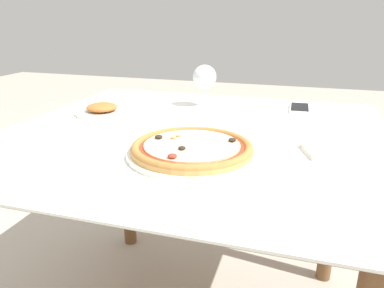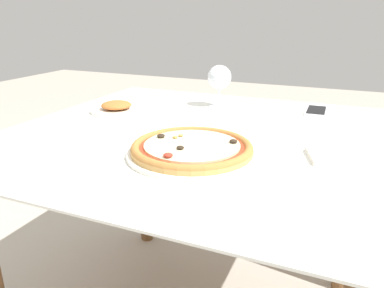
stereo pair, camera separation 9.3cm
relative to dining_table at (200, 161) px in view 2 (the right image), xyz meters
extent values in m
cube|color=brown|center=(0.00, 0.00, 0.07)|extent=(1.04, 0.97, 0.04)
cube|color=silver|center=(0.00, 0.00, 0.09)|extent=(1.14, 1.07, 0.01)
cylinder|color=brown|center=(-0.46, 0.43, -0.30)|extent=(0.06, 0.06, 0.71)
cylinder|color=brown|center=(0.46, 0.43, -0.30)|extent=(0.06, 0.06, 0.71)
cylinder|color=white|center=(0.05, -0.19, 0.10)|extent=(0.33, 0.33, 0.01)
cylinder|color=tan|center=(0.05, -0.19, 0.11)|extent=(0.31, 0.31, 0.01)
torus|color=#B27538|center=(0.05, -0.19, 0.11)|extent=(0.31, 0.31, 0.02)
cylinder|color=#BC381E|center=(0.05, -0.19, 0.11)|extent=(0.26, 0.26, 0.00)
cylinder|color=beige|center=(0.05, -0.19, 0.12)|extent=(0.24, 0.24, 0.00)
ellipsoid|color=#2D2319|center=(0.04, -0.23, 0.13)|extent=(0.02, 0.02, 0.01)
ellipsoid|color=#BC9342|center=(-0.01, -0.16, 0.12)|extent=(0.01, 0.01, 0.01)
ellipsoid|color=#A83323|center=(0.04, -0.29, 0.13)|extent=(0.02, 0.02, 0.01)
ellipsoid|color=#2D2319|center=(0.14, -0.14, 0.13)|extent=(0.02, 0.02, 0.01)
ellipsoid|color=#BC9342|center=(0.00, -0.14, 0.12)|extent=(0.01, 0.01, 0.01)
ellipsoid|color=#2D2319|center=(-0.04, -0.17, 0.13)|extent=(0.02, 0.02, 0.01)
cube|color=silver|center=(-0.28, -0.14, 0.09)|extent=(0.02, 0.11, 0.00)
cube|color=silver|center=(-0.28, -0.08, 0.09)|extent=(0.02, 0.01, 0.00)
cube|color=silver|center=(-0.29, -0.05, 0.09)|extent=(0.01, 0.05, 0.00)
cube|color=silver|center=(-0.29, -0.05, 0.09)|extent=(0.01, 0.05, 0.00)
cube|color=silver|center=(-0.28, -0.05, 0.09)|extent=(0.01, 0.05, 0.00)
cube|color=silver|center=(-0.27, -0.05, 0.09)|extent=(0.01, 0.05, 0.00)
cylinder|color=silver|center=(-0.06, 0.33, 0.09)|extent=(0.07, 0.07, 0.00)
cylinder|color=silver|center=(-0.06, 0.33, 0.13)|extent=(0.01, 0.01, 0.07)
sphere|color=silver|center=(-0.06, 0.33, 0.20)|extent=(0.09, 0.09, 0.09)
cube|color=white|center=(0.29, 0.38, 0.10)|extent=(0.07, 0.15, 0.01)
cube|color=black|center=(0.29, 0.38, 0.10)|extent=(0.07, 0.13, 0.00)
cylinder|color=white|center=(-0.37, 0.11, 0.10)|extent=(0.19, 0.19, 0.01)
ellipsoid|color=#BC662D|center=(-0.37, 0.11, 0.12)|extent=(0.11, 0.11, 0.03)
cube|color=silver|center=(0.40, -0.07, 0.10)|extent=(0.18, 0.15, 0.01)
camera|label=1|loc=(0.31, -1.03, 0.43)|focal=35.00mm
camera|label=2|loc=(0.40, -1.00, 0.43)|focal=35.00mm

